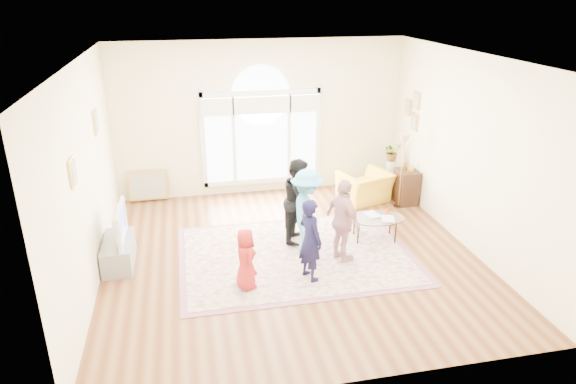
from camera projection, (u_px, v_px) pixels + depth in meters
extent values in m
plane|color=#592E15|center=(291.00, 256.00, 8.49)|extent=(6.00, 6.00, 0.00)
plane|color=#FCEEC4|center=(261.00, 119.00, 10.63)|extent=(6.00, 0.00, 6.00)
plane|color=#FCEEC4|center=(354.00, 257.00, 5.17)|extent=(6.00, 0.00, 6.00)
plane|color=#FCEEC4|center=(87.00, 178.00, 7.33)|extent=(0.00, 6.00, 6.00)
plane|color=#FCEEC4|center=(469.00, 152.00, 8.47)|extent=(0.00, 6.00, 6.00)
plane|color=white|center=(292.00, 58.00, 7.31)|extent=(6.00, 6.00, 0.00)
cube|color=white|center=(263.00, 180.00, 11.09)|extent=(2.50, 0.08, 0.10)
cube|color=white|center=(261.00, 93.00, 10.39)|extent=(2.50, 0.08, 0.10)
cube|color=white|center=(203.00, 141.00, 10.51)|extent=(0.10, 0.08, 2.00)
cube|color=white|center=(318.00, 135.00, 10.97)|extent=(0.10, 0.08, 2.00)
cube|color=#C6E2FF|center=(219.00, 140.00, 10.57)|extent=(0.55, 0.02, 1.80)
cube|color=#C6E2FF|center=(303.00, 136.00, 10.91)|extent=(0.55, 0.02, 1.80)
cube|color=#C6E2FF|center=(262.00, 138.00, 10.74)|extent=(1.10, 0.02, 1.80)
cylinder|color=#C6E2FF|center=(261.00, 95.00, 10.40)|extent=(1.20, 0.02, 1.20)
cube|color=white|center=(234.00, 140.00, 10.62)|extent=(0.07, 0.04, 1.80)
cube|color=white|center=(289.00, 137.00, 10.84)|extent=(0.07, 0.04, 1.80)
cube|color=white|center=(217.00, 107.00, 10.23)|extent=(0.65, 0.12, 0.35)
cube|color=white|center=(262.00, 105.00, 10.40)|extent=(1.20, 0.12, 0.35)
cube|color=white|center=(305.00, 103.00, 10.57)|extent=(0.65, 0.12, 0.35)
cube|color=tan|center=(96.00, 122.00, 8.33)|extent=(0.03, 0.34, 0.40)
cube|color=#ADA38E|center=(97.00, 122.00, 8.33)|extent=(0.01, 0.28, 0.34)
cube|color=tan|center=(73.00, 172.00, 6.37)|extent=(0.03, 0.30, 0.36)
cube|color=#ADA38E|center=(74.00, 172.00, 6.37)|extent=(0.01, 0.24, 0.30)
cube|color=tan|center=(417.00, 100.00, 10.16)|extent=(0.03, 0.28, 0.34)
cube|color=#ADA38E|center=(416.00, 100.00, 10.16)|extent=(0.01, 0.22, 0.28)
cube|color=tan|center=(415.00, 122.00, 10.32)|extent=(0.03, 0.28, 0.34)
cube|color=#ADA38E|center=(414.00, 122.00, 10.32)|extent=(0.01, 0.22, 0.28)
cube|color=tan|center=(408.00, 107.00, 10.56)|extent=(0.03, 0.26, 0.32)
cube|color=#ADA38E|center=(407.00, 107.00, 10.55)|extent=(0.01, 0.20, 0.26)
cube|color=beige|center=(296.00, 255.00, 8.49)|extent=(3.60, 2.60, 0.02)
cube|color=#905A67|center=(296.00, 255.00, 8.49)|extent=(3.80, 2.80, 0.01)
cube|color=gray|center=(119.00, 252.00, 8.17)|extent=(0.45, 1.00, 0.42)
imported|color=black|center=(115.00, 224.00, 7.98)|extent=(0.13, 0.98, 0.56)
cube|color=#5F7CEE|center=(121.00, 224.00, 8.00)|extent=(0.02, 0.80, 0.45)
ellipsoid|color=silver|center=(375.00, 218.00, 8.90)|extent=(1.11, 0.80, 0.02)
cylinder|color=black|center=(390.00, 224.00, 9.17)|extent=(0.03, 0.03, 0.40)
cylinder|color=black|center=(354.00, 225.00, 9.13)|extent=(0.03, 0.03, 0.40)
cylinder|color=black|center=(395.00, 233.00, 8.82)|extent=(0.03, 0.03, 0.40)
cylinder|color=black|center=(358.00, 234.00, 8.79)|extent=(0.03, 0.03, 0.40)
imported|color=#B2A58C|center=(367.00, 216.00, 8.93)|extent=(0.27, 0.33, 0.03)
imported|color=#B2A58C|center=(382.00, 219.00, 8.83)|extent=(0.29, 0.34, 0.02)
cylinder|color=red|center=(387.00, 212.00, 8.97)|extent=(0.07, 0.07, 0.12)
imported|color=yellow|center=(365.00, 187.00, 10.56)|extent=(1.17, 1.09, 0.62)
cube|color=black|center=(406.00, 187.00, 10.47)|extent=(0.40, 0.50, 0.70)
cylinder|color=black|center=(398.00, 206.00, 10.41)|extent=(0.20, 0.20, 0.02)
cylinder|color=gold|center=(401.00, 175.00, 10.17)|extent=(0.02, 0.02, 1.35)
cone|color=#CCB284|center=(404.00, 140.00, 9.90)|extent=(0.25, 0.25, 0.22)
cylinder|color=white|center=(390.00, 176.00, 11.04)|extent=(0.20, 0.20, 0.70)
imported|color=#33722D|center=(392.00, 152.00, 10.84)|extent=(0.41, 0.37, 0.41)
cube|color=tan|center=(150.00, 201.00, 10.68)|extent=(0.80, 0.14, 0.62)
imported|color=#AE2524|center=(246.00, 259.00, 7.41)|extent=(0.41, 0.52, 0.93)
imported|color=#131235|center=(310.00, 240.00, 7.58)|extent=(0.47, 0.55, 1.29)
imported|color=black|center=(299.00, 200.00, 8.75)|extent=(0.80, 0.88, 1.47)
imported|color=#CD949C|center=(343.00, 221.00, 8.09)|extent=(0.58, 0.87, 1.37)
imported|color=#55B5E1|center=(307.00, 212.00, 8.34)|extent=(0.80, 1.05, 1.44)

